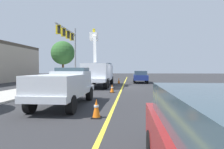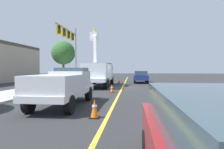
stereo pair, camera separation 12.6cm
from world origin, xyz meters
The scene contains 11 objects.
ground centered at (0.00, 0.00, 0.00)m, with size 120.00×120.00×0.00m, color #2D2D30.
sidewalk_far_side centered at (0.38, 8.10, 0.06)m, with size 60.00×3.60×0.12m, color #B2ADA3.
lane_centre_stripe centered at (0.00, 0.00, 0.00)m, with size 50.00×0.16×0.01m, color yellow.
utility_bucket_truck centered at (1.30, 2.61, 1.60)m, with size 8.31×2.90×6.61m.
service_pickup_truck centered at (-10.10, 3.14, 1.12)m, with size 5.69×2.40×2.06m.
passing_minivan centered at (6.95, -2.55, 0.97)m, with size 4.88×2.13×1.69m.
traffic_cone_leading centered at (-12.51, 1.09, 0.38)m, with size 0.40×0.40×0.78m.
traffic_cone_mid_front centered at (-4.37, 0.87, 0.34)m, with size 0.40×0.40×0.70m.
traffic_cone_mid_rear centered at (5.38, 0.46, 0.38)m, with size 0.40×0.40×0.77m.
traffic_signal_mast centered at (4.58, 6.88, 5.54)m, with size 7.29×0.79×7.78m.
street_tree_right centered at (8.52, 9.04, 4.39)m, with size 3.58×3.58×6.20m.
Camera 1 is at (-20.13, 0.07, 2.00)m, focal length 30.53 mm.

